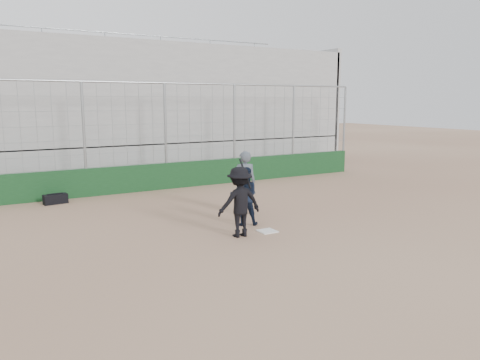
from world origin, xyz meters
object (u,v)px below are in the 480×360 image
umpire (244,186)px  equipment_bag (55,199)px  batter_at_plate (240,202)px  catcher_crouched (244,206)px

umpire → equipment_bag: bearing=-22.7°
batter_at_plate → umpire: 2.37m
catcher_crouched → equipment_bag: bearing=126.3°
umpire → equipment_bag: 6.39m
batter_at_plate → umpire: batter_at_plate is taller
umpire → batter_at_plate: bearing=76.2°
batter_at_plate → catcher_crouched: batter_at_plate is taller
umpire → equipment_bag: umpire is taller
equipment_bag → umpire: bearing=-42.7°
umpire → equipment_bag: (-4.67, 4.31, -0.69)m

